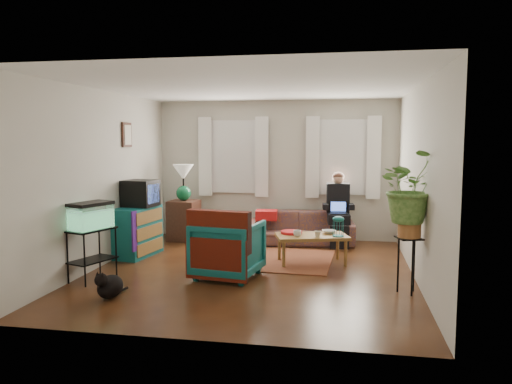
% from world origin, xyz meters
% --- Properties ---
extents(floor, '(4.50, 5.00, 0.01)m').
position_xyz_m(floor, '(0.00, 0.00, 0.00)').
color(floor, '#4F2B14').
rests_on(floor, ground).
extents(ceiling, '(4.50, 5.00, 0.01)m').
position_xyz_m(ceiling, '(0.00, 0.00, 2.60)').
color(ceiling, white).
rests_on(ceiling, wall_back).
extents(wall_back, '(4.50, 0.01, 2.60)m').
position_xyz_m(wall_back, '(0.00, 2.50, 1.30)').
color(wall_back, silver).
rests_on(wall_back, floor).
extents(wall_front, '(4.50, 0.01, 2.60)m').
position_xyz_m(wall_front, '(0.00, -2.50, 1.30)').
color(wall_front, silver).
rests_on(wall_front, floor).
extents(wall_left, '(0.01, 5.00, 2.60)m').
position_xyz_m(wall_left, '(-2.25, 0.00, 1.30)').
color(wall_left, silver).
rests_on(wall_left, floor).
extents(wall_right, '(0.01, 5.00, 2.60)m').
position_xyz_m(wall_right, '(2.25, 0.00, 1.30)').
color(wall_right, silver).
rests_on(wall_right, floor).
extents(window_left, '(1.08, 0.04, 1.38)m').
position_xyz_m(window_left, '(-0.80, 2.48, 1.55)').
color(window_left, white).
rests_on(window_left, wall_back).
extents(window_right, '(1.08, 0.04, 1.38)m').
position_xyz_m(window_right, '(1.25, 2.48, 1.55)').
color(window_right, white).
rests_on(window_right, wall_back).
extents(curtains_left, '(1.36, 0.06, 1.50)m').
position_xyz_m(curtains_left, '(-0.80, 2.40, 1.55)').
color(curtains_left, white).
rests_on(curtains_left, wall_back).
extents(curtains_right, '(1.36, 0.06, 1.50)m').
position_xyz_m(curtains_right, '(1.25, 2.40, 1.55)').
color(curtains_right, white).
rests_on(curtains_right, wall_back).
extents(picture_frame, '(0.04, 0.32, 0.40)m').
position_xyz_m(picture_frame, '(-2.21, 0.85, 1.95)').
color(picture_frame, '#3D2616').
rests_on(picture_frame, wall_left).
extents(area_rug, '(2.08, 1.70, 0.01)m').
position_xyz_m(area_rug, '(0.12, 0.76, 0.01)').
color(area_rug, maroon).
rests_on(area_rug, floor).
extents(sofa, '(2.05, 0.97, 0.77)m').
position_xyz_m(sofa, '(0.47, 2.05, 0.39)').
color(sofa, brown).
rests_on(sofa, floor).
extents(seated_person, '(0.55, 0.65, 1.18)m').
position_xyz_m(seated_person, '(1.19, 2.12, 0.59)').
color(seated_person, black).
rests_on(seated_person, sofa).
extents(side_table, '(0.54, 0.54, 0.75)m').
position_xyz_m(side_table, '(-1.65, 1.98, 0.37)').
color(side_table, '#3B2B16').
rests_on(side_table, floor).
extents(table_lamp, '(0.41, 0.41, 0.68)m').
position_xyz_m(table_lamp, '(-1.65, 1.98, 1.07)').
color(table_lamp, white).
rests_on(table_lamp, side_table).
extents(dresser, '(0.56, 0.94, 0.80)m').
position_xyz_m(dresser, '(-1.99, 0.64, 0.40)').
color(dresser, '#125A6D').
rests_on(dresser, floor).
extents(crt_tv, '(0.55, 0.51, 0.43)m').
position_xyz_m(crt_tv, '(-1.96, 0.72, 1.01)').
color(crt_tv, black).
rests_on(crt_tv, dresser).
extents(aquarium_stand, '(0.53, 0.70, 0.70)m').
position_xyz_m(aquarium_stand, '(-2.00, -0.80, 0.35)').
color(aquarium_stand, black).
rests_on(aquarium_stand, floor).
extents(aquarium, '(0.48, 0.64, 0.37)m').
position_xyz_m(aquarium, '(-2.00, -0.80, 0.88)').
color(aquarium, '#7FD899').
rests_on(aquarium, aquarium_stand).
extents(black_cat, '(0.33, 0.45, 0.35)m').
position_xyz_m(black_cat, '(-1.41, -1.49, 0.18)').
color(black_cat, black).
rests_on(black_cat, floor).
extents(armchair, '(0.95, 0.90, 0.85)m').
position_xyz_m(armchair, '(-0.26, -0.32, 0.43)').
color(armchair, '#106065').
rests_on(armchair, floor).
extents(serape_throw, '(0.88, 0.33, 0.70)m').
position_xyz_m(serape_throw, '(-0.31, -0.65, 0.61)').
color(serape_throw, '#9E0A0A').
rests_on(serape_throw, armchair).
extents(coffee_table, '(1.18, 0.85, 0.44)m').
position_xyz_m(coffee_table, '(0.82, 0.63, 0.22)').
color(coffee_table, brown).
rests_on(coffee_table, floor).
extents(cup_a, '(0.15, 0.15, 0.09)m').
position_xyz_m(cup_a, '(0.61, 0.47, 0.49)').
color(cup_a, white).
rests_on(cup_a, coffee_table).
extents(cup_b, '(0.12, 0.12, 0.09)m').
position_xyz_m(cup_b, '(0.91, 0.47, 0.48)').
color(cup_b, beige).
rests_on(cup_b, coffee_table).
extents(bowl, '(0.26, 0.26, 0.05)m').
position_xyz_m(bowl, '(1.07, 0.80, 0.46)').
color(bowl, white).
rests_on(bowl, coffee_table).
extents(snack_tray, '(0.41, 0.41, 0.04)m').
position_xyz_m(snack_tray, '(0.50, 0.69, 0.46)').
color(snack_tray, '#B21414').
rests_on(snack_tray, coffee_table).
extents(birdcage, '(0.21, 0.21, 0.31)m').
position_xyz_m(birdcage, '(1.21, 0.59, 0.59)').
color(birdcage, '#115B6B').
rests_on(birdcage, coffee_table).
extents(plant_stand, '(0.37, 0.37, 0.70)m').
position_xyz_m(plant_stand, '(2.07, -0.65, 0.35)').
color(plant_stand, black).
rests_on(plant_stand, floor).
extents(potted_plant, '(0.96, 0.89, 0.88)m').
position_xyz_m(potted_plant, '(2.07, -0.65, 1.18)').
color(potted_plant, '#599947').
rests_on(potted_plant, plant_stand).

